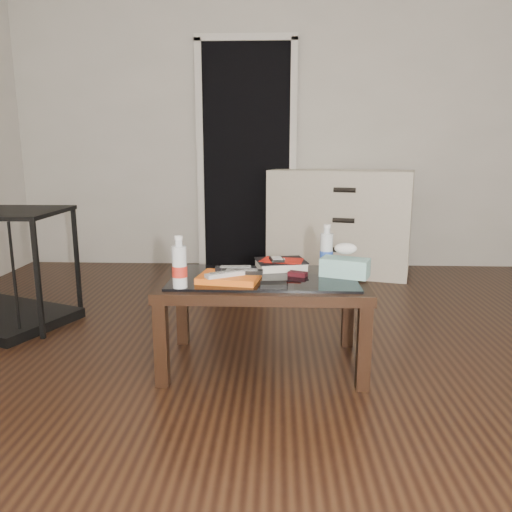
% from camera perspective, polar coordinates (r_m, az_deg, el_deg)
% --- Properties ---
extents(ground, '(5.00, 5.00, 0.00)m').
position_cam_1_polar(ground, '(2.40, 5.18, -14.59)').
color(ground, black).
rests_on(ground, ground).
extents(room_shell, '(5.00, 5.00, 5.00)m').
position_cam_1_polar(room_shell, '(2.21, 6.07, 26.27)').
color(room_shell, silver).
rests_on(room_shell, ground).
extents(doorway, '(0.90, 0.08, 2.07)m').
position_cam_1_polar(doorway, '(4.62, -1.09, 11.47)').
color(doorway, black).
rests_on(doorway, ground).
extents(coffee_table, '(1.00, 0.60, 0.46)m').
position_cam_1_polar(coffee_table, '(2.48, 0.86, -3.77)').
color(coffee_table, black).
rests_on(coffee_table, ground).
extents(dresser, '(1.29, 0.81, 0.90)m').
position_cam_1_polar(dresser, '(4.45, 9.53, 3.86)').
color(dresser, beige).
rests_on(dresser, ground).
extents(magazines, '(0.31, 0.25, 0.03)m').
position_cam_1_polar(magazines, '(2.38, -3.09, -2.48)').
color(magazines, orange).
rests_on(magazines, coffee_table).
extents(remote_silver, '(0.20, 0.15, 0.02)m').
position_cam_1_polar(remote_silver, '(2.35, -3.46, -2.05)').
color(remote_silver, '#B9B9BE').
rests_on(remote_silver, magazines).
extents(remote_black_front, '(0.20, 0.05, 0.02)m').
position_cam_1_polar(remote_black_front, '(2.39, -1.60, -1.78)').
color(remote_black_front, black).
rests_on(remote_black_front, magazines).
extents(remote_black_back, '(0.20, 0.06, 0.02)m').
position_cam_1_polar(remote_black_back, '(2.45, -2.33, -1.41)').
color(remote_black_back, black).
rests_on(remote_black_back, magazines).
extents(textbook, '(0.29, 0.25, 0.05)m').
position_cam_1_polar(textbook, '(2.62, 2.86, -0.96)').
color(textbook, black).
rests_on(textbook, coffee_table).
extents(dvd_mailers, '(0.22, 0.19, 0.01)m').
position_cam_1_polar(dvd_mailers, '(2.60, 2.79, -0.44)').
color(dvd_mailers, '#B7150C').
rests_on(dvd_mailers, textbook).
extents(ipod, '(0.08, 0.11, 0.02)m').
position_cam_1_polar(ipod, '(2.57, 2.38, -0.37)').
color(ipod, black).
rests_on(ipod, dvd_mailers).
extents(flip_phone, '(0.10, 0.08, 0.02)m').
position_cam_1_polar(flip_phone, '(2.47, 4.78, -2.05)').
color(flip_phone, black).
rests_on(flip_phone, coffee_table).
extents(wallet, '(0.12, 0.07, 0.02)m').
position_cam_1_polar(wallet, '(2.27, 2.01, -3.33)').
color(wallet, black).
rests_on(wallet, coffee_table).
extents(water_bottle_left, '(0.07, 0.07, 0.24)m').
position_cam_1_polar(water_bottle_left, '(2.27, -8.75, -0.66)').
color(water_bottle_left, silver).
rests_on(water_bottle_left, coffee_table).
extents(water_bottle_right, '(0.08, 0.08, 0.24)m').
position_cam_1_polar(water_bottle_right, '(2.60, 8.07, 1.00)').
color(water_bottle_right, silver).
rests_on(water_bottle_right, coffee_table).
extents(tissue_box, '(0.26, 0.19, 0.09)m').
position_cam_1_polar(tissue_box, '(2.49, 10.13, -1.29)').
color(tissue_box, teal).
rests_on(tissue_box, coffee_table).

